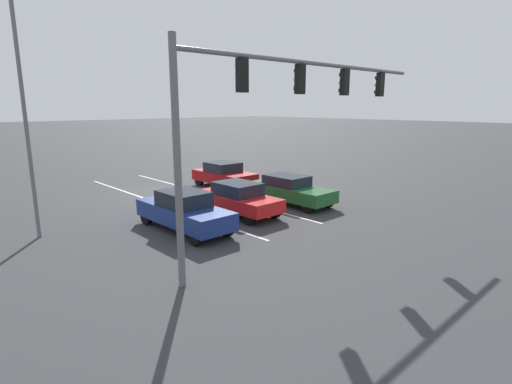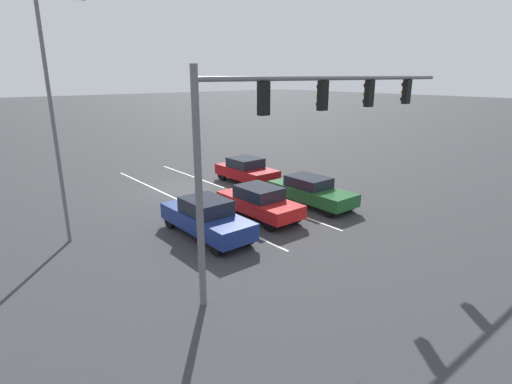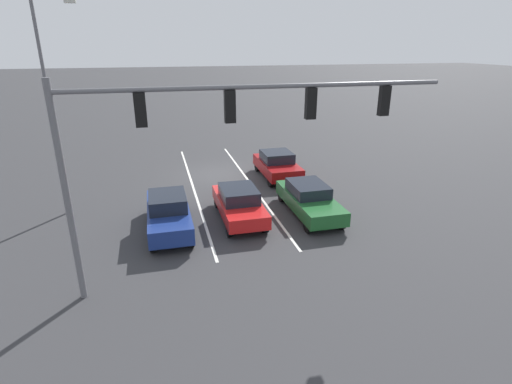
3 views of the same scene
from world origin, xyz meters
TOP-DOWN VIEW (x-y plane):
  - ground_plane at (0.00, 0.00)m, footprint 240.00×240.00m
  - lane_stripe_left_divider at (-1.61, 2.16)m, footprint 0.12×16.31m
  - lane_stripe_center_divider at (1.61, 2.16)m, footprint 0.12×16.31m
  - car_red_midlane_front at (0.03, 6.72)m, footprint 1.75×4.39m
  - car_navy_rightlane_front at (3.14, 7.07)m, footprint 1.71×4.71m
  - car_darkgreen_leftlane_front at (-3.24, 6.93)m, footprint 1.76×4.75m
  - car_maroon_leftlane_second at (-3.40, 1.44)m, footprint 1.90×4.15m
  - traffic_signal_gantry at (1.87, 11.29)m, footprint 11.81×0.37m
  - street_lamp_right_shoulder at (7.51, 4.03)m, footprint 1.71×0.24m

SIDE VIEW (x-z plane):
  - ground_plane at x=0.00m, z-range 0.00..0.00m
  - lane_stripe_left_divider at x=-1.61m, z-range 0.00..0.01m
  - lane_stripe_center_divider at x=1.61m, z-range 0.00..0.01m
  - car_darkgreen_leftlane_front at x=-3.24m, z-range 0.01..1.45m
  - car_red_midlane_front at x=0.03m, z-range 0.03..1.51m
  - car_maroon_leftlane_second at x=-3.40m, z-range 0.02..1.55m
  - car_navy_rightlane_front at x=3.14m, z-range 0.00..1.60m
  - traffic_signal_gantry at x=1.87m, z-range 1.81..8.46m
  - street_lamp_right_shoulder at x=7.51m, z-range 0.60..9.91m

